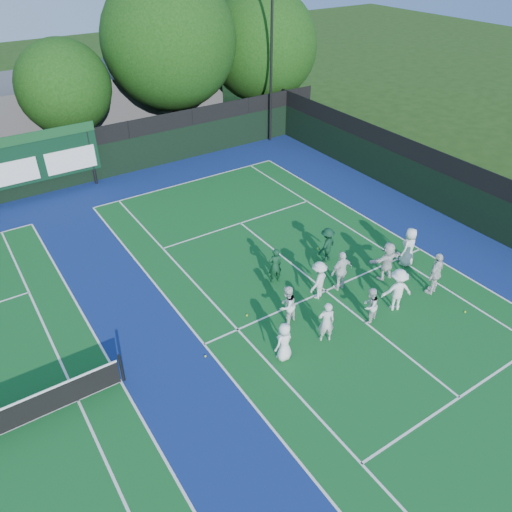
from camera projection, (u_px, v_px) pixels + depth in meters
ground at (342, 304)px, 19.14m from camera, size 120.00×120.00×0.00m
court_apron at (191, 350)px, 17.09m from camera, size 34.00×32.00×0.01m
near_court at (326, 291)px, 19.83m from camera, size 11.05×23.85×0.01m
back_fence at (60, 165)px, 26.71m from camera, size 34.00×0.08×3.00m
divider_fence_right at (477, 202)px, 23.18m from camera, size 0.08×32.00×3.00m
scoreboard at (39, 157)px, 25.50m from camera, size 6.00×0.21×3.55m
clubhouse at (85, 103)px, 33.71m from camera, size 18.00×6.00×4.00m
light_pole_right at (272, 39)px, 29.90m from camera, size 1.20×0.30×10.12m
tree_c at (67, 89)px, 28.47m from camera, size 5.31×5.31×7.04m
tree_d at (171, 44)px, 30.59m from camera, size 8.21×8.21×10.26m
tree_e at (264, 48)px, 34.29m from camera, size 7.50×7.50×8.87m
tennis_ball_0 at (247, 315)px, 18.56m from camera, size 0.07×0.07×0.07m
tennis_ball_1 at (326, 241)px, 22.89m from camera, size 0.07×0.07×0.07m
tennis_ball_2 at (465, 312)px, 18.72m from camera, size 0.07×0.07×0.07m
tennis_ball_3 at (205, 356)px, 16.83m from camera, size 0.07×0.07×0.07m
tennis_ball_4 at (318, 248)px, 22.36m from camera, size 0.07×0.07×0.07m
player_front_0 at (284, 342)px, 16.41m from camera, size 0.79×0.60×1.46m
player_front_1 at (326, 322)px, 17.09m from camera, size 0.70×0.60×1.63m
player_front_2 at (370, 305)px, 17.96m from camera, size 0.85×0.75×1.45m
player_front_3 at (397, 290)px, 18.46m from camera, size 1.31×1.07×1.76m
player_front_4 at (436, 273)px, 19.27m from camera, size 1.14×0.70×1.82m
player_back_0 at (287, 305)px, 17.85m from camera, size 0.92×0.81×1.60m
player_back_1 at (319, 280)px, 19.08m from camera, size 1.19×0.96×1.62m
player_back_2 at (341, 271)px, 19.50m from camera, size 1.02×0.43×1.74m
player_back_3 at (387, 261)px, 20.10m from camera, size 1.61×0.65×1.69m
player_back_4 at (409, 247)px, 20.92m from camera, size 0.96×0.75×1.74m
coach_left at (275, 266)px, 19.91m from camera, size 0.63×0.47×1.58m
coach_right at (327, 245)px, 21.19m from camera, size 1.14×0.82×1.58m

